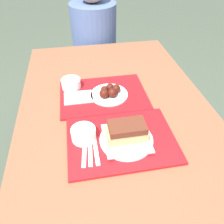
# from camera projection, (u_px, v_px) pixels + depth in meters

# --- Properties ---
(ground_plane) EXTENTS (12.00, 12.00, 0.00)m
(ground_plane) POSITION_uv_depth(u_px,v_px,m) (116.00, 193.00, 1.51)
(ground_plane) COLOR #424C3D
(picnic_table) EXTENTS (0.95, 1.63, 0.72)m
(picnic_table) POSITION_uv_depth(u_px,v_px,m) (118.00, 128.00, 1.09)
(picnic_table) COLOR brown
(picnic_table) RESTS_ON ground_plane
(picnic_bench_far) EXTENTS (0.90, 0.28, 0.47)m
(picnic_bench_far) POSITION_uv_depth(u_px,v_px,m) (96.00, 68.00, 2.01)
(picnic_bench_far) COLOR brown
(picnic_bench_far) RESTS_ON ground_plane
(tray_near) EXTENTS (0.45, 0.32, 0.01)m
(tray_near) POSITION_uv_depth(u_px,v_px,m) (121.00, 140.00, 0.91)
(tray_near) COLOR #B21419
(tray_near) RESTS_ON picnic_table
(tray_far) EXTENTS (0.45, 0.32, 0.01)m
(tray_far) POSITION_uv_depth(u_px,v_px,m) (103.00, 95.00, 1.15)
(tray_far) COLOR #B21419
(tray_far) RESTS_ON picnic_table
(bowl_coleslaw_near) EXTENTS (0.10, 0.10, 0.05)m
(bowl_coleslaw_near) POSITION_uv_depth(u_px,v_px,m) (83.00, 133.00, 0.89)
(bowl_coleslaw_near) COLOR white
(bowl_coleslaw_near) RESTS_ON tray_near
(brisket_sandwich_plate) EXTENTS (0.22, 0.22, 0.09)m
(brisket_sandwich_plate) POSITION_uv_depth(u_px,v_px,m) (127.00, 134.00, 0.88)
(brisket_sandwich_plate) COLOR white
(brisket_sandwich_plate) RESTS_ON tray_near
(plastic_fork_near) EXTENTS (0.03, 0.17, 0.00)m
(plastic_fork_near) POSITION_uv_depth(u_px,v_px,m) (90.00, 149.00, 0.87)
(plastic_fork_near) COLOR white
(plastic_fork_near) RESTS_ON tray_near
(plastic_knife_near) EXTENTS (0.02, 0.17, 0.00)m
(plastic_knife_near) POSITION_uv_depth(u_px,v_px,m) (96.00, 148.00, 0.87)
(plastic_knife_near) COLOR white
(plastic_knife_near) RESTS_ON tray_near
(plastic_spoon_near) EXTENTS (0.04, 0.17, 0.00)m
(plastic_spoon_near) POSITION_uv_depth(u_px,v_px,m) (85.00, 149.00, 0.86)
(plastic_spoon_near) COLOR white
(plastic_spoon_near) RESTS_ON tray_near
(condiment_packet) EXTENTS (0.04, 0.03, 0.01)m
(condiment_packet) POSITION_uv_depth(u_px,v_px,m) (116.00, 126.00, 0.96)
(condiment_packet) COLOR teal
(condiment_packet) RESTS_ON tray_near
(bowl_coleslaw_far) EXTENTS (0.10, 0.10, 0.05)m
(bowl_coleslaw_far) POSITION_uv_depth(u_px,v_px,m) (71.00, 83.00, 1.17)
(bowl_coleslaw_far) COLOR white
(bowl_coleslaw_far) RESTS_ON tray_far
(wings_plate_far) EXTENTS (0.19, 0.19, 0.06)m
(wings_plate_far) POSITION_uv_depth(u_px,v_px,m) (109.00, 92.00, 1.12)
(wings_plate_far) COLOR white
(wings_plate_far) RESTS_ON tray_far
(napkin_far) EXTENTS (0.14, 0.10, 0.01)m
(napkin_far) POSITION_uv_depth(u_px,v_px,m) (78.00, 97.00, 1.12)
(napkin_far) COLOR white
(napkin_far) RESTS_ON tray_far
(person_seated_across) EXTENTS (0.36, 0.36, 0.70)m
(person_seated_across) POSITION_uv_depth(u_px,v_px,m) (93.00, 29.00, 1.78)
(person_seated_across) COLOR #4C6093
(person_seated_across) RESTS_ON picnic_bench_far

